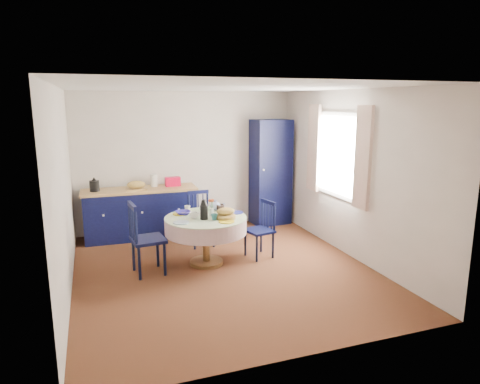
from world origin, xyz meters
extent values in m
plane|color=black|center=(0.00, 0.00, 0.00)|extent=(4.50, 4.50, 0.00)
plane|color=white|center=(0.00, 0.00, 2.50)|extent=(4.50, 4.50, 0.00)
cube|color=beige|center=(0.00, 2.25, 1.25)|extent=(4.00, 0.02, 2.50)
cube|color=beige|center=(-2.00, 0.00, 1.25)|extent=(0.02, 4.50, 2.50)
cube|color=beige|center=(2.00, 0.00, 1.25)|extent=(0.02, 4.50, 2.50)
plane|color=white|center=(2.00, 0.30, 1.50)|extent=(0.00, 1.20, 1.20)
cube|color=beige|center=(1.92, -0.40, 1.55)|extent=(0.05, 0.34, 1.45)
cube|color=beige|center=(1.92, 1.00, 1.55)|extent=(0.05, 0.34, 1.45)
cube|color=black|center=(-0.91, 1.90, 0.41)|extent=(1.88, 0.60, 0.82)
cube|color=#AA864E|center=(-0.91, 1.90, 0.84)|extent=(1.94, 0.64, 0.04)
cube|color=#A70426|center=(-0.33, 1.94, 0.94)|extent=(0.26, 0.15, 0.16)
cube|color=#AA864E|center=(-0.97, 1.83, 0.87)|extent=(0.35, 0.25, 0.02)
ellipsoid|color=#B18744|center=(-0.97, 1.83, 0.95)|extent=(0.31, 0.20, 0.13)
cylinder|color=silver|center=(-0.64, 2.01, 0.97)|extent=(0.12, 0.12, 0.22)
cube|color=black|center=(1.56, 2.00, 1.00)|extent=(0.73, 0.54, 1.99)
cylinder|color=white|center=(1.30, 1.74, 1.10)|extent=(0.04, 0.02, 0.04)
cylinder|color=white|center=(1.30, 1.74, 0.50)|extent=(0.04, 0.02, 0.04)
cylinder|color=brown|center=(-0.17, 0.30, 0.03)|extent=(0.48, 0.48, 0.05)
cylinder|color=brown|center=(-0.17, 0.30, 0.35)|extent=(0.10, 0.10, 0.63)
cylinder|color=brown|center=(-0.17, 0.30, 0.68)|extent=(1.11, 1.11, 0.03)
cylinder|color=silver|center=(-0.17, 0.30, 0.58)|extent=(1.17, 1.17, 0.22)
cylinder|color=white|center=(-0.17, 0.30, 0.70)|extent=(1.17, 1.17, 0.01)
cylinder|color=#87A9BB|center=(-0.56, 0.11, 0.71)|extent=(0.22, 0.22, 0.01)
cylinder|color=gold|center=(0.03, -0.04, 0.71)|extent=(0.22, 0.22, 0.01)
cylinder|color=navy|center=(0.31, 0.38, 0.71)|extent=(0.22, 0.22, 0.01)
cylinder|color=#93CA7D|center=(-0.04, 0.75, 0.71)|extent=(0.22, 0.22, 0.01)
cylinder|color=gold|center=(-0.48, 0.57, 0.71)|extent=(0.22, 0.22, 0.01)
cylinder|color=#A68342|center=(0.08, 0.13, 0.73)|extent=(0.28, 0.28, 0.05)
ellipsoid|color=#B18744|center=(0.08, 0.13, 0.81)|extent=(0.26, 0.16, 0.11)
cube|color=silver|center=(-0.25, 0.44, 0.73)|extent=(0.10, 0.07, 0.04)
cylinder|color=black|center=(-0.81, 0.07, 0.23)|extent=(0.04, 0.04, 0.46)
cylinder|color=black|center=(-0.85, 0.43, 0.23)|extent=(0.04, 0.04, 0.46)
cylinder|color=black|center=(-1.15, 0.03, 0.23)|extent=(0.04, 0.04, 0.46)
cylinder|color=black|center=(-1.19, 0.39, 0.23)|extent=(0.04, 0.04, 0.46)
cube|color=black|center=(-1.00, 0.23, 0.48)|extent=(0.48, 0.50, 0.04)
cylinder|color=black|center=(-1.17, 0.03, 0.74)|extent=(0.04, 0.04, 0.51)
cylinder|color=black|center=(-1.21, 0.39, 0.74)|extent=(0.04, 0.04, 0.51)
cube|color=black|center=(-1.19, 0.21, 0.97)|extent=(0.09, 0.41, 0.06)
cylinder|color=black|center=(-1.18, 0.11, 0.72)|extent=(0.02, 0.02, 0.43)
cylinder|color=black|center=(-1.19, 0.21, 0.72)|extent=(0.02, 0.02, 0.43)
cylinder|color=black|center=(-1.20, 0.30, 0.72)|extent=(0.02, 0.02, 0.43)
cylinder|color=black|center=(-0.19, 0.96, 0.20)|extent=(0.03, 0.03, 0.41)
cylinder|color=black|center=(0.14, 0.98, 0.20)|extent=(0.03, 0.03, 0.41)
cylinder|color=black|center=(-0.20, 1.27, 0.20)|extent=(0.03, 0.03, 0.41)
cylinder|color=black|center=(0.12, 1.28, 0.20)|extent=(0.03, 0.03, 0.41)
cube|color=black|center=(-0.03, 1.12, 0.43)|extent=(0.41, 0.39, 0.04)
cylinder|color=black|center=(-0.20, 1.29, 0.65)|extent=(0.03, 0.03, 0.45)
cylinder|color=black|center=(0.12, 1.30, 0.65)|extent=(0.03, 0.03, 0.45)
cube|color=black|center=(-0.04, 1.29, 0.86)|extent=(0.36, 0.05, 0.06)
cylinder|color=black|center=(-0.12, 1.29, 0.63)|extent=(0.02, 0.02, 0.38)
cylinder|color=black|center=(-0.04, 1.29, 0.63)|extent=(0.02, 0.02, 0.38)
cylinder|color=black|center=(0.05, 1.29, 0.63)|extent=(0.02, 0.02, 0.38)
cylinder|color=black|center=(0.49, 0.44, 0.20)|extent=(0.03, 0.03, 0.39)
cylinder|color=black|center=(0.55, 0.13, 0.20)|extent=(0.03, 0.03, 0.39)
cylinder|color=black|center=(0.77, 0.50, 0.20)|extent=(0.03, 0.03, 0.39)
cylinder|color=black|center=(0.84, 0.20, 0.20)|extent=(0.03, 0.03, 0.39)
cube|color=black|center=(0.66, 0.32, 0.41)|extent=(0.44, 0.46, 0.04)
cylinder|color=black|center=(0.79, 0.51, 0.63)|extent=(0.03, 0.03, 0.44)
cylinder|color=black|center=(0.86, 0.20, 0.63)|extent=(0.03, 0.03, 0.44)
cube|color=black|center=(0.82, 0.35, 0.83)|extent=(0.11, 0.35, 0.06)
cylinder|color=black|center=(0.81, 0.43, 0.61)|extent=(0.02, 0.02, 0.37)
cylinder|color=black|center=(0.82, 0.35, 0.61)|extent=(0.02, 0.02, 0.37)
cylinder|color=black|center=(0.84, 0.27, 0.61)|extent=(0.02, 0.02, 0.37)
imported|color=silver|center=(-0.34, 0.27, 0.75)|extent=(0.12, 0.12, 0.09)
imported|color=#2B6B73|center=(-0.10, 0.11, 0.75)|extent=(0.09, 0.09, 0.09)
imported|color=black|center=(0.13, 0.57, 0.76)|extent=(0.12, 0.12, 0.10)
imported|color=silver|center=(-0.34, 0.72, 0.75)|extent=(0.09, 0.09, 0.08)
imported|color=navy|center=(-0.45, 0.54, 0.73)|extent=(0.22, 0.22, 0.05)
camera|label=1|loc=(-1.65, -5.42, 2.32)|focal=32.00mm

